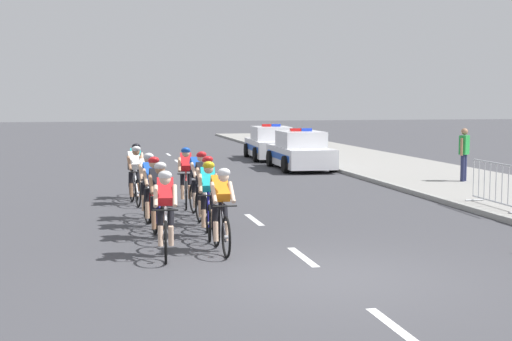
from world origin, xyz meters
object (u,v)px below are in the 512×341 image
cyclist_third (158,199)px  crowd_barrier_middle (496,185)px  cyclist_eighth (199,183)px  cyclist_seventh (148,185)px  cyclist_fifth (152,191)px  cyclist_sixth (205,190)px  cyclist_eleventh (136,170)px  spectator_closest (464,151)px  cyclist_second (221,208)px  police_car_second (271,144)px  cyclist_ninth (135,174)px  cyclist_fourth (208,198)px  police_car_nearest (300,152)px  cyclist_tenth (186,176)px  cyclist_lead (165,212)px

cyclist_third → crowd_barrier_middle: cyclist_third is taller
cyclist_eighth → cyclist_seventh: bearing=-169.9°
cyclist_fifth → cyclist_sixth: 1.12m
cyclist_eleventh → spectator_closest: bearing=5.9°
cyclist_second → cyclist_seventh: same height
police_car_second → cyclist_fifth: bearing=-111.5°
police_car_second → crowd_barrier_middle: bearing=-84.1°
cyclist_seventh → crowd_barrier_middle: 8.29m
cyclist_ninth → cyclist_eleventh: size_ratio=1.00×
cyclist_third → cyclist_ninth: bearing=92.4°
cyclist_seventh → cyclist_ninth: same height
cyclist_eleventh → cyclist_second: bearing=-81.7°
cyclist_second → cyclist_sixth: 2.74m
cyclist_third → crowd_barrier_middle: 8.42m
cyclist_seventh → crowd_barrier_middle: size_ratio=0.74×
cyclist_fourth → cyclist_eleventh: (-1.08, 6.00, 0.00)m
police_car_nearest → cyclist_eighth: bearing=-117.1°
cyclist_tenth → cyclist_eleventh: size_ratio=1.00×
cyclist_third → police_car_second: 19.17m
cyclist_eighth → cyclist_tenth: bearing=94.5°
spectator_closest → cyclist_second: bearing=-137.3°
cyclist_eighth → cyclist_eleventh: (-1.25, 3.36, 0.00)m
police_car_second → spectator_closest: 11.59m
police_car_nearest → cyclist_fourth: bearing=-112.9°
police_car_second → crowd_barrier_middle: 16.33m
cyclist_second → police_car_nearest: (5.55, 14.59, -0.11)m
cyclist_second → spectator_closest: 12.52m
cyclist_second → police_car_nearest: bearing=69.2°
cyclist_third → crowd_barrier_middle: (8.22, 1.78, -0.14)m
cyclist_ninth → spectator_closest: size_ratio=1.03×
cyclist_lead → police_car_second: 20.79m
cyclist_sixth → cyclist_seventh: bearing=135.1°
police_car_nearest → cyclist_third: bearing=-116.5°
cyclist_seventh → cyclist_eleventh: bearing=91.1°
police_car_second → cyclist_seventh: bearing=-112.8°
cyclist_seventh → spectator_closest: 11.22m
cyclist_third → cyclist_ninth: (-0.20, 4.86, 0.00)m
police_car_nearest → cyclist_second: bearing=-110.8°
cyclist_fourth → cyclist_sixth: size_ratio=1.00×
cyclist_lead → cyclist_seventh: 4.10m
cyclist_tenth → police_car_nearest: (5.51, 9.02, -0.11)m
cyclist_second → cyclist_sixth: same height
cyclist_ninth → cyclist_tenth: same height
cyclist_ninth → police_car_second: (6.74, 13.16, -0.11)m
cyclist_ninth → police_car_second: bearing=62.9°
cyclist_lead → cyclist_third: 1.70m
cyclist_sixth → cyclist_tenth: 2.83m
cyclist_fourth → police_car_second: 18.89m
cyclist_fourth → cyclist_tenth: 4.13m
cyclist_third → cyclist_sixth: 1.68m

